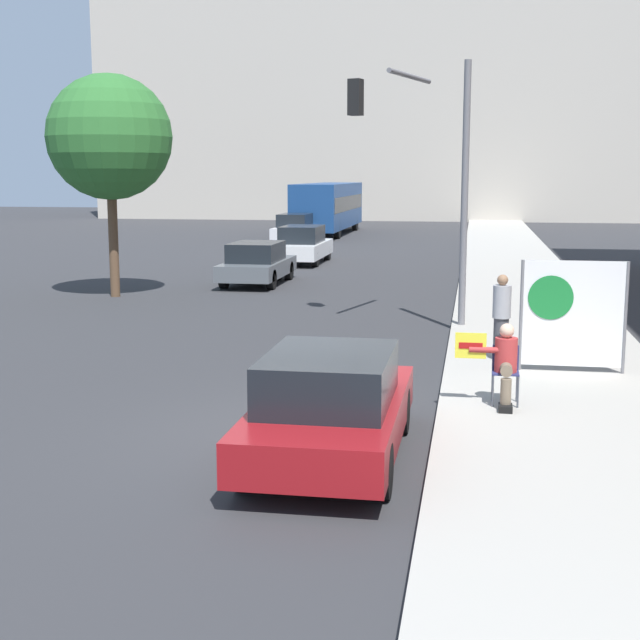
{
  "coord_description": "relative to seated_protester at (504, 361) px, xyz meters",
  "views": [
    {
      "loc": [
        2.37,
        -11.78,
        3.62
      ],
      "look_at": [
        -0.31,
        3.61,
        1.05
      ],
      "focal_mm": 50.0,
      "sensor_mm": 36.0,
      "label": 1
    }
  ],
  "objects": [
    {
      "name": "ground_plane",
      "position": [
        -2.86,
        -1.6,
        -0.83
      ],
      "size": [
        160.0,
        160.0,
        0.0
      ],
      "primitive_type": "plane",
      "color": "#303033"
    },
    {
      "name": "sidewalk_curb",
      "position": [
        0.98,
        13.4,
        -0.75
      ],
      "size": [
        3.9,
        90.0,
        0.16
      ],
      "primitive_type": "cube",
      "color": "#A8A399",
      "rests_on": "ground_plane"
    },
    {
      "name": "building_backdrop_far",
      "position": [
        -4.86,
        61.37,
        10.74
      ],
      "size": [
        52.0,
        12.0,
        23.14
      ],
      "color": "#BCB2A3",
      "rests_on": "ground_plane"
    },
    {
      "name": "seated_protester",
      "position": [
        0.0,
        0.0,
        0.0
      ],
      "size": [
        0.96,
        0.77,
        1.24
      ],
      "rotation": [
        0.0,
        0.0,
        -0.29
      ],
      "color": "#474C56",
      "rests_on": "sidewalk_curb"
    },
    {
      "name": "pedestrian_behind",
      "position": [
        0.04,
        3.5,
        0.14
      ],
      "size": [
        0.34,
        0.34,
        1.6
      ],
      "rotation": [
        0.0,
        0.0,
        4.92
      ],
      "color": "#424247",
      "rests_on": "sidewalk_curb"
    },
    {
      "name": "protest_banner",
      "position": [
        1.22,
        2.56,
        0.36
      ],
      "size": [
        1.83,
        0.06,
        1.97
      ],
      "color": "slate",
      "rests_on": "sidewalk_curb"
    },
    {
      "name": "traffic_light_pole",
      "position": [
        -1.71,
        7.53,
        3.32
      ],
      "size": [
        2.87,
        2.64,
        5.96
      ],
      "color": "slate",
      "rests_on": "sidewalk_curb"
    },
    {
      "name": "parked_car_curbside",
      "position": [
        -2.24,
        -2.56,
        -0.12
      ],
      "size": [
        1.79,
        4.21,
        1.42
      ],
      "color": "maroon",
      "rests_on": "ground_plane"
    },
    {
      "name": "car_on_road_nearest",
      "position": [
        -7.56,
        15.14,
        -0.13
      ],
      "size": [
        1.76,
        4.33,
        1.39
      ],
      "color": "#565B60",
      "rests_on": "ground_plane"
    },
    {
      "name": "car_on_road_midblock",
      "position": [
        -7.41,
        22.23,
        -0.08
      ],
      "size": [
        1.77,
        4.62,
        1.53
      ],
      "color": "white",
      "rests_on": "ground_plane"
    },
    {
      "name": "car_on_road_distant",
      "position": [
        -9.86,
        32.79,
        -0.07
      ],
      "size": [
        1.76,
        4.58,
        1.54
      ],
      "color": "silver",
      "rests_on": "ground_plane"
    },
    {
      "name": "city_bus_on_road",
      "position": [
        -9.24,
        39.9,
        0.93
      ],
      "size": [
        2.55,
        11.93,
        3.04
      ],
      "color": "navy",
      "rests_on": "ground_plane"
    },
    {
      "name": "street_tree_near_curb",
      "position": [
        -11.02,
        11.5,
        3.82
      ],
      "size": [
        3.63,
        3.63,
        6.48
      ],
      "color": "brown",
      "rests_on": "ground_plane"
    }
  ]
}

